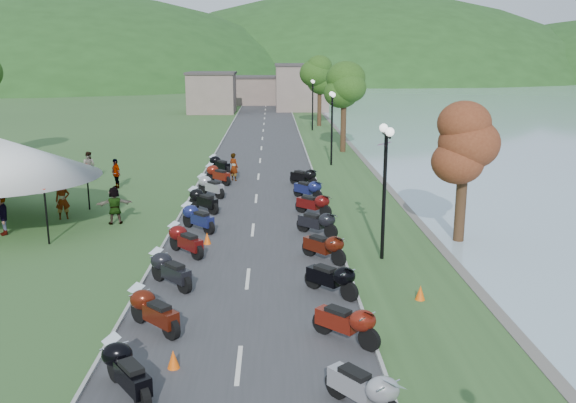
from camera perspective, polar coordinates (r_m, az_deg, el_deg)
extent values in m
cube|color=#3B3B3E|center=(44.46, -2.63, 3.84)|extent=(7.00, 120.00, 0.02)
cube|color=gray|center=(89.00, -3.43, 10.34)|extent=(18.00, 16.00, 5.00)
imported|color=slate|center=(30.58, -20.20, -1.53)|extent=(0.79, 0.70, 1.79)
imported|color=slate|center=(39.67, -18.06, 1.97)|extent=(0.92, 0.61, 1.75)
imported|color=slate|center=(28.91, -25.08, -2.84)|extent=(1.12, 1.31, 1.92)
cone|color=#F2590C|center=(15.72, -10.68, -14.33)|extent=(0.32, 0.32, 0.49)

